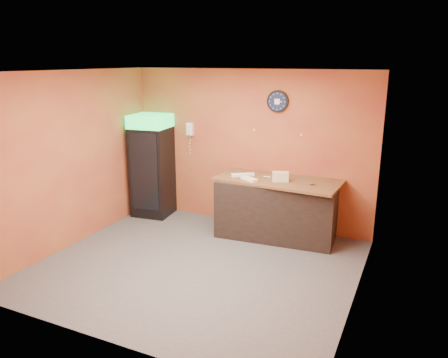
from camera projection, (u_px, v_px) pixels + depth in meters
The scene contains 15 objects.
floor at pixel (197, 266), 6.47m from camera, with size 4.50×4.50×0.00m, color #47474C.
back_wall at pixel (249, 149), 7.84m from camera, with size 4.50×0.02×2.80m, color #A9672F.
left_wall at pixel (73, 159), 7.01m from camera, with size 0.02×4.00×2.80m, color #A9672F.
right_wall at pixel (362, 195), 5.18m from camera, with size 0.02×4.00×2.80m, color #A9672F.
ceiling at pixel (194, 71), 5.72m from camera, with size 4.50×4.00×0.02m, color white.
beverage_cooler at pixel (151, 167), 8.37m from camera, with size 0.76×0.77×1.96m.
prep_counter at pixel (277, 209), 7.42m from camera, with size 1.96×0.87×0.98m, color black.
wall_clock at pixel (278, 101), 7.38m from camera, with size 0.37×0.06×0.37m.
wall_phone at pixel (190, 129), 8.20m from camera, with size 0.13×0.11×0.24m.
butcher_paper at pixel (278, 180), 7.29m from camera, with size 2.06×0.95×0.04m, color brown.
sub_roll_stack at pixel (280, 177), 7.12m from camera, with size 0.28×0.17×0.17m.
wrapped_sandwich_left at pixel (240, 175), 7.47m from camera, with size 0.29×0.11×0.04m, color white.
wrapped_sandwich_mid at pixel (249, 179), 7.21m from camera, with size 0.31×0.12×0.04m, color white.
wrapped_sandwich_right at pixel (247, 174), 7.51m from camera, with size 0.26×0.10×0.04m, color white.
kitchen_tool at pixel (271, 176), 7.35m from camera, with size 0.06×0.06×0.06m, color silver.
Camera 1 is at (2.84, -5.18, 2.95)m, focal length 35.00 mm.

